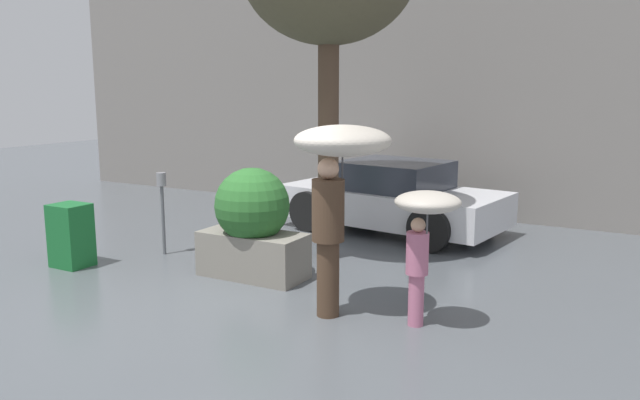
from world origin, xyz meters
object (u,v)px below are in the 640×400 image
Objects in this scene: person_child at (424,223)px; newspaper_box at (71,235)px; planter_box at (252,224)px; person_adult at (338,167)px; parked_car_near at (393,198)px; parking_meter at (162,196)px.

newspaper_box is (-5.15, -0.22, -0.69)m from person_child.
person_adult reaches higher than planter_box.
person_child is 5.21m from newspaper_box.
parked_car_near is (0.59, 3.46, -0.14)m from planter_box.
parking_meter is 1.40m from newspaper_box.
person_adult is 4.44m from parked_car_near.
newspaper_box is at bearing -121.72° from parking_meter.
person_adult is 4.37m from newspaper_box.
person_adult is at bearing -157.84° from parked_car_near.
parking_meter is at bearing 171.22° from planter_box.
planter_box is 2.03m from person_adult.
planter_box reaches higher than person_child.
person_adult is 1.45× the size of person_child.
person_adult is at bearing -162.05° from person_child.
parked_car_near reaches higher than newspaper_box.
planter_box is 0.37× the size of parked_car_near.
planter_box is at bearing 178.23° from parked_car_near.
newspaper_box is (-2.55, -0.84, -0.28)m from planter_box.
parked_car_near is at bearing 52.37° from parking_meter.
planter_box reaches higher than parking_meter.
person_child is 0.36× the size of parked_car_near.
person_child is at bearing -145.76° from parked_car_near.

